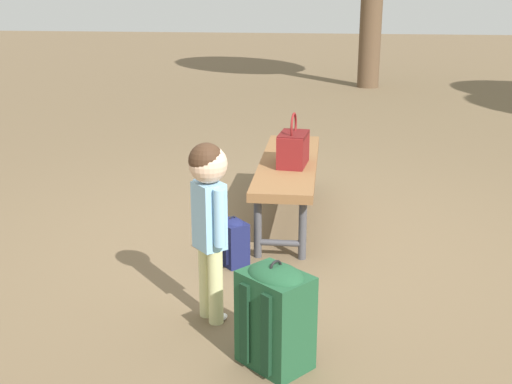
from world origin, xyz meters
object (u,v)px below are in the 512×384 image
object	(u,v)px
handbag	(293,147)
backpack_large	(276,313)
child_standing	(209,205)
park_bench	(288,168)
backpack_small	(232,240)

from	to	relation	value
handbag	backpack_large	size ratio (longest dim) A/B	0.72
handbag	backpack_large	world-z (taller)	handbag
handbag	child_standing	xyz separation A→B (m)	(1.41, -0.32, 0.04)
park_bench	handbag	xyz separation A→B (m)	(0.12, 0.04, 0.18)
backpack_small	child_standing	bearing A→B (deg)	0.01
child_standing	backpack_large	distance (m)	0.64
park_bench	handbag	bearing A→B (deg)	19.76
backpack_large	backpack_small	size ratio (longest dim) A/B	1.63
child_standing	backpack_large	size ratio (longest dim) A/B	1.82
backpack_large	park_bench	bearing A→B (deg)	-177.24
handbag	child_standing	distance (m)	1.45
backpack_large	handbag	bearing A→B (deg)	-178.40
backpack_large	backpack_small	distance (m)	1.15
handbag	backpack_small	world-z (taller)	handbag
park_bench	backpack_large	distance (m)	1.92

